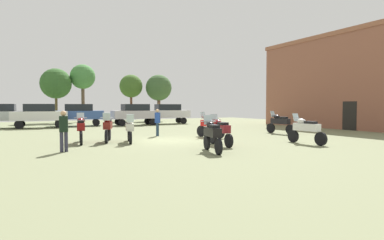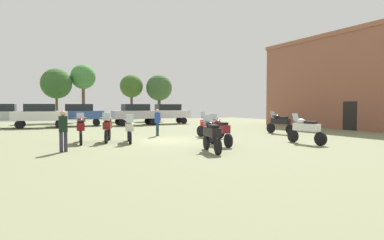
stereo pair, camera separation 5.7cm
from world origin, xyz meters
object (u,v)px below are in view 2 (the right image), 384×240
motorcycle_4 (220,130)px  car_6 (136,113)px  tree_6 (159,88)px  brick_building (349,82)px  car_1 (40,114)px  tree_5 (56,84)px  car_5 (80,113)px  motorcycle_6 (280,123)px  motorcycle_8 (81,128)px  motorcycle_3 (306,129)px  tree_3 (131,86)px  motorcycle_7 (210,125)px  person_2 (157,120)px  car_4 (168,112)px  motorcycle_1 (129,129)px  person_1 (63,128)px  tree_7 (83,77)px  motorcycle_2 (108,127)px  motorcycle_9 (212,134)px

motorcycle_4 → car_6: size_ratio=0.51×
motorcycle_4 → tree_6: 25.53m
brick_building → car_1: brick_building is taller
tree_5 → car_5: bearing=-79.1°
motorcycle_6 → motorcycle_8: 12.48m
brick_building → tree_6: size_ratio=2.57×
motorcycle_3 → tree_3: size_ratio=0.41×
car_1 → brick_building: bearing=-110.7°
brick_building → motorcycle_7: size_ratio=6.88×
person_2 → car_4: bearing=7.3°
tree_5 → car_4: bearing=-37.9°
motorcycle_6 → tree_5: 25.19m
motorcycle_1 → car_6: 14.39m
motorcycle_3 → tree_5: tree_5 is taller
car_4 → tree_6: (1.69, 6.82, 2.85)m
motorcycle_7 → person_1: bearing=-179.4°
motorcycle_6 → car_1: bearing=127.0°
motorcycle_3 → tree_5: 28.48m
motorcycle_6 → tree_6: 21.22m
car_4 → tree_7: (-7.06, 8.13, 3.91)m
car_1 → tree_7: size_ratio=0.67×
motorcycle_2 → car_5: size_ratio=0.46×
brick_building → car_4: bearing=135.4°
motorcycle_7 → tree_6: 21.81m
motorcycle_7 → motorcycle_4: bearing=-128.7°
motorcycle_8 → person_2: size_ratio=1.35×
car_6 → tree_5: size_ratio=0.73×
motorcycle_6 → motorcycle_8: motorcycle_8 is taller
motorcycle_2 → motorcycle_8: motorcycle_2 is taller
motorcycle_2 → tree_6: size_ratio=0.37×
person_1 → brick_building: bearing=-170.3°
motorcycle_3 → tree_6: size_ratio=0.40×
motorcycle_7 → car_1: 15.98m
tree_7 → person_2: bearing=-86.1°
motorcycle_8 → person_1: (-1.05, -2.78, 0.23)m
person_2 → motorcycle_3: bearing=-112.3°
motorcycle_6 → motorcycle_8: size_ratio=1.00×
motorcycle_6 → car_4: car_4 is taller
brick_building → car_1: (-23.76, 11.08, -2.71)m
car_6 → tree_6: size_ratio=0.76×
person_2 → tree_6: tree_6 is taller
tree_5 → person_1: bearing=-93.7°
tree_6 → motorcycle_4: bearing=-104.9°
car_5 → car_6: (4.87, -1.38, 0.00)m
motorcycle_9 → tree_7: (-0.87, 27.36, 4.36)m
motorcycle_6 → car_5: bearing=116.9°
motorcycle_7 → car_1: (-8.53, 13.50, 0.44)m
motorcycle_8 → motorcycle_4: bearing=-27.6°
motorcycle_6 → motorcycle_9: (-8.23, -5.09, -0.02)m
motorcycle_9 → tree_3: bearing=93.0°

